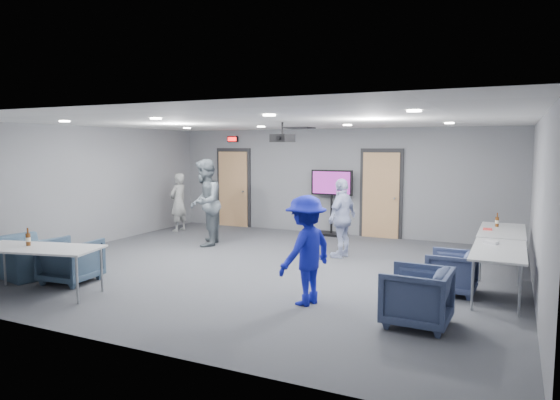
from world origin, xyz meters
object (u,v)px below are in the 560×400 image
at_px(table_right_a, 502,232).
at_px(bottle_right, 497,222).
at_px(person_c, 342,218).
at_px(projector, 282,138).
at_px(tv_stand, 332,198).
at_px(chair_right_b, 452,272).
at_px(chair_front_b, 24,257).
at_px(bottle_front, 28,239).
at_px(person_a, 178,202).
at_px(table_right_b, 499,252).
at_px(person_d, 306,250).
at_px(table_front_left, 37,250).
at_px(chair_front_a, 71,261).
at_px(chair_right_c, 417,297).
at_px(person_b, 205,203).

xyz_separation_m(table_right_a, bottle_right, (-0.10, 0.35, 0.14)).
bearing_deg(person_c, projector, -18.39).
bearing_deg(tv_stand, chair_right_b, -49.92).
height_order(person_c, projector, projector).
bearing_deg(chair_front_b, table_right_a, -139.44).
bearing_deg(tv_stand, bottle_front, -110.82).
height_order(person_a, table_right_b, person_a).
xyz_separation_m(person_d, chair_front_b, (-4.98, -0.71, -0.44)).
distance_m(person_c, table_right_b, 3.38).
relative_size(chair_front_b, table_front_left, 0.52).
height_order(table_front_left, bottle_right, bottle_right).
height_order(person_a, projector, projector).
height_order(person_c, chair_front_a, person_c).
relative_size(bottle_right, projector, 0.62).
bearing_deg(tv_stand, chair_front_b, -119.25).
relative_size(person_c, bottle_right, 5.98).
xyz_separation_m(chair_front_b, table_front_left, (1.11, -0.60, 0.34)).
xyz_separation_m(bottle_right, projector, (-3.61, -1.91, 1.57)).
bearing_deg(chair_front_a, chair_right_b, -165.72).
relative_size(chair_right_c, tv_stand, 0.49).
xyz_separation_m(table_right_a, table_front_left, (-6.34, -4.73, 0.00)).
relative_size(person_c, projector, 3.73).
bearing_deg(chair_right_c, chair_right_b, 174.10).
height_order(person_b, table_right_a, person_b).
height_order(chair_right_b, chair_front_b, chair_front_b).
bearing_deg(projector, bottle_right, 42.56).
xyz_separation_m(person_a, tv_stand, (3.89, 1.15, 0.17)).
relative_size(table_front_left, projector, 4.71).
height_order(chair_right_b, bottle_front, bottle_front).
height_order(chair_front_a, table_front_left, chair_front_a).
height_order(person_a, chair_right_b, person_a).
relative_size(chair_right_c, chair_front_b, 0.77).
bearing_deg(chair_front_b, tv_stand, -107.70).
xyz_separation_m(chair_right_b, table_right_a, (0.65, 1.98, 0.36)).
xyz_separation_m(chair_right_c, chair_front_a, (-5.54, -0.40, -0.00)).
relative_size(person_a, chair_right_c, 1.90).
bearing_deg(table_right_b, chair_right_b, 96.84).
xyz_separation_m(table_right_a, bottle_front, (-6.56, -4.71, 0.15)).
distance_m(table_front_left, tv_stand, 7.14).
bearing_deg(person_b, table_right_b, 55.43).
distance_m(person_b, table_front_left, 4.28).
xyz_separation_m(chair_right_c, bottle_front, (-5.68, -1.07, 0.46)).
relative_size(chair_front_b, tv_stand, 0.64).
relative_size(table_right_a, bottle_right, 6.95).
distance_m(chair_right_c, table_front_left, 5.57).
bearing_deg(chair_right_c, person_a, -120.49).
relative_size(chair_front_a, projector, 1.87).
distance_m(person_d, tv_stand, 5.65).
bearing_deg(table_right_b, bottle_right, 2.63).
xyz_separation_m(person_c, chair_right_b, (2.32, -1.69, -0.48)).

